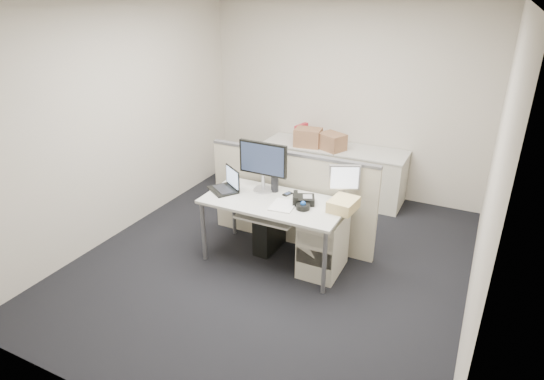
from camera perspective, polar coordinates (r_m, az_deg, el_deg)
The scene contains 28 objects.
floor at distance 5.15m, azimuth 0.26°, elevation -8.75°, with size 4.00×4.50×0.01m, color black.
wall_back at distance 6.58m, azimuth 9.06°, elevation 11.19°, with size 4.00×0.02×2.70m, color beige.
wall_front at distance 2.88m, azimuth -19.85°, elevation -7.34°, with size 4.00×0.02×2.70m, color beige.
wall_left at distance 5.68m, azimuth -18.36°, elevation 8.24°, with size 0.02×4.50×2.70m, color beige.
wall_right at distance 4.15m, azimuth 26.00°, elevation 1.31°, with size 0.02×4.50×2.70m, color beige.
desk at distance 4.82m, azimuth 0.27°, elevation -2.04°, with size 1.50×0.75×0.73m.
keyboard_tray at distance 4.69m, azimuth -0.69°, elevation -3.39°, with size 0.62×0.32×0.02m, color silver.
drawer_pedestal at distance 4.83m, azimuth 6.44°, elevation -6.68°, with size 0.40×0.55×0.65m, color beige.
cubicle_partition at distance 5.23m, azimuth 2.40°, elevation -1.24°, with size 2.00×0.06×1.10m, color #B9AF94.
back_counter at distance 6.58m, azimuth 7.65°, elevation 2.23°, with size 2.00×0.60×0.72m, color beige.
monitor_main at distance 4.92m, azimuth -1.13°, elevation 2.91°, with size 0.56×0.22×0.56m, color black.
monitor_small at distance 4.76m, azimuth 9.02°, elevation 0.82°, with size 0.32×0.16×0.39m, color #B7B7BC.
laptop at distance 5.00m, azimuth -6.23°, elevation 1.21°, with size 0.33×0.25×0.25m, color black.
trackball at distance 4.61m, azimuth 3.92°, elevation -2.09°, with size 0.14×0.14×0.05m, color black.
desk_phone at distance 4.73m, azimuth 3.97°, elevation -1.25°, with size 0.23×0.19×0.07m, color black.
paper_stack at distance 4.66m, azimuth 1.40°, elevation -1.97°, with size 0.24×0.30×0.01m, color silver.
sticky_pad at distance 4.72m, azimuth 2.24°, elevation -1.68°, with size 0.08×0.08×0.01m, color yellow.
travel_mug at distance 4.97m, azimuth 0.35°, elevation 0.79°, with size 0.08×0.08×0.18m, color black.
banana at distance 4.76m, azimuth 3.83°, elevation -1.29°, with size 0.18×0.04×0.04m, color gold.
cellphone at distance 4.92m, azimuth 1.96°, elevation -0.50°, with size 0.06×0.11×0.02m, color black.
manila_folders at distance 4.62m, azimuth 8.95°, elevation -1.81°, with size 0.24×0.31×0.12m, color #EBCD80.
keyboard at distance 4.69m, azimuth 0.07°, elevation -3.05°, with size 0.48×0.17×0.03m, color black.
pc_tower_desk at distance 5.24m, azimuth -0.26°, elevation -5.21°, with size 0.19×0.47×0.44m, color black.
pc_tower_spare_dark at distance 6.78m, azimuth -2.01°, elevation 1.71°, with size 0.18×0.44×0.41m, color black.
pc_tower_spare_silver at distance 6.95m, azimuth -4.80°, elevation 2.34°, with size 0.19×0.47×0.44m, color #B7B7BC.
cardboard_box_left at distance 6.42m, azimuth 4.54°, elevation 6.51°, with size 0.36×0.27×0.27m, color brown.
cardboard_box_right at distance 6.31m, azimuth 7.53°, elevation 5.95°, with size 0.34×0.26×0.25m, color brown.
red_binder at distance 6.69m, azimuth 3.68°, elevation 7.18°, with size 0.06×0.27×0.25m, color #AC1B26.
Camera 1 is at (1.89, -3.89, 2.78)m, focal length 30.00 mm.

